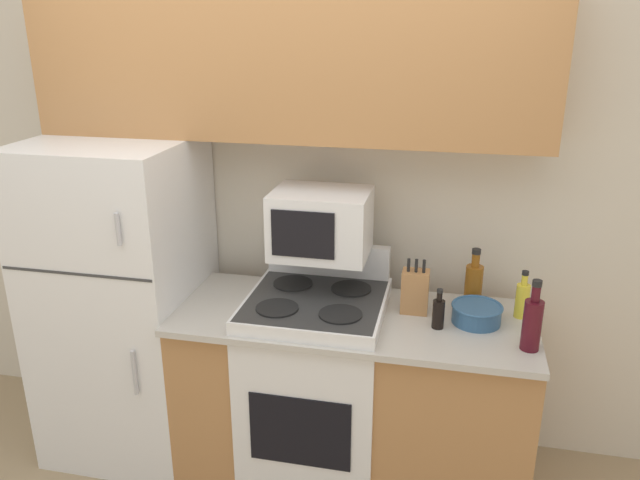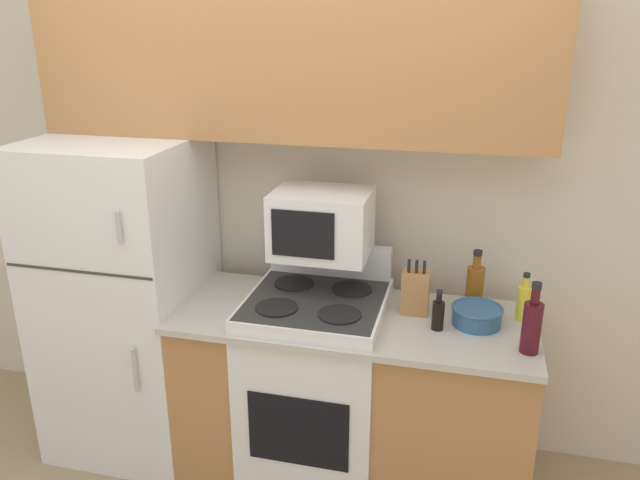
% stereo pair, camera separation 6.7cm
% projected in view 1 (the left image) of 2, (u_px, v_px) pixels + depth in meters
% --- Properties ---
extents(wall_back, '(8.00, 0.05, 2.55)m').
position_uv_depth(wall_back, '(298.00, 199.00, 3.16)').
color(wall_back, beige).
rests_on(wall_back, ground_plane).
extents(lower_cabinets, '(1.60, 0.66, 0.88)m').
position_uv_depth(lower_cabinets, '(352.00, 397.00, 2.96)').
color(lower_cabinets, '#B27A47').
rests_on(lower_cabinets, ground_plane).
extents(refrigerator, '(0.74, 0.74, 1.61)m').
position_uv_depth(refrigerator, '(124.00, 300.00, 3.12)').
color(refrigerator, white).
rests_on(refrigerator, ground_plane).
extents(upper_cabinets, '(2.34, 0.31, 0.71)m').
position_uv_depth(upper_cabinets, '(286.00, 58.00, 2.76)').
color(upper_cabinets, '#B27A47').
rests_on(upper_cabinets, refrigerator).
extents(stove, '(0.62, 0.64, 1.10)m').
position_uv_depth(stove, '(316.00, 385.00, 2.97)').
color(stove, white).
rests_on(stove, ground_plane).
extents(microwave, '(0.44, 0.34, 0.30)m').
position_uv_depth(microwave, '(321.00, 223.00, 2.83)').
color(microwave, white).
rests_on(microwave, stove).
extents(knife_block, '(0.12, 0.09, 0.26)m').
position_uv_depth(knife_block, '(415.00, 291.00, 2.79)').
color(knife_block, '#B27A47').
rests_on(knife_block, lower_cabinets).
extents(bowl, '(0.22, 0.22, 0.08)m').
position_uv_depth(bowl, '(477.00, 313.00, 2.71)').
color(bowl, '#335B84').
rests_on(bowl, lower_cabinets).
extents(bottle_cooking_spray, '(0.06, 0.06, 0.22)m').
position_uv_depth(bottle_cooking_spray, '(522.00, 299.00, 2.75)').
color(bottle_cooking_spray, gold).
rests_on(bottle_cooking_spray, lower_cabinets).
extents(bottle_whiskey, '(0.08, 0.08, 0.28)m').
position_uv_depth(bottle_whiskey, '(474.00, 284.00, 2.85)').
color(bottle_whiskey, brown).
rests_on(bottle_whiskey, lower_cabinets).
extents(bottle_soy_sauce, '(0.05, 0.05, 0.18)m').
position_uv_depth(bottle_soy_sauce, '(438.00, 313.00, 2.66)').
color(bottle_soy_sauce, black).
rests_on(bottle_soy_sauce, lower_cabinets).
extents(bottle_wine_red, '(0.08, 0.08, 0.30)m').
position_uv_depth(bottle_wine_red, '(532.00, 323.00, 2.47)').
color(bottle_wine_red, '#470F19').
rests_on(bottle_wine_red, lower_cabinets).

